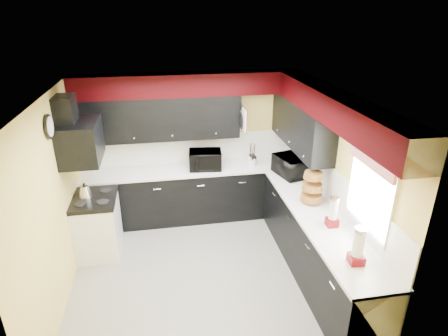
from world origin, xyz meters
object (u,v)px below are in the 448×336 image
microwave (291,166)px  kettle (85,191)px  knife_block (252,160)px  utensil_crock (252,161)px  toaster_oven (205,160)px

microwave → kettle: size_ratio=3.07×
microwave → knife_block: (-0.51, 0.50, -0.06)m
microwave → utensil_crock: 0.72m
microwave → toaster_oven: bearing=54.2°
knife_block → kettle: bearing=-177.3°
microwave → kettle: (-3.15, -0.16, -0.09)m
knife_block → kettle: size_ratio=1.03×
knife_block → toaster_oven: bearing=168.5°
utensil_crock → microwave: bearing=-44.4°
kettle → knife_block: bearing=14.1°
toaster_oven → microwave: microwave is taller
toaster_oven → kettle: 1.95m
knife_block → microwave: bearing=-55.7°
toaster_oven → microwave: size_ratio=0.94×
toaster_oven → knife_block: bearing=5.9°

